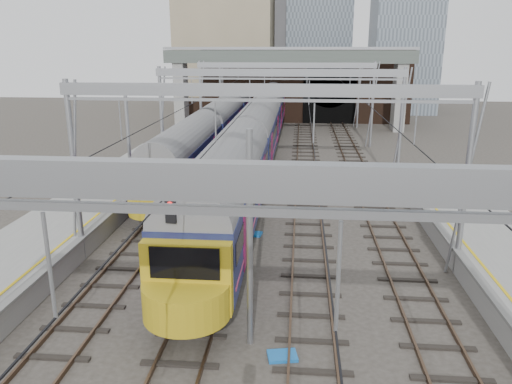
# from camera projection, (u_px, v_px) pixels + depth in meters

# --- Properties ---
(ground) EXTENTS (160.00, 160.00, 0.00)m
(ground) POSITION_uv_depth(u_px,v_px,m) (243.00, 382.00, 14.30)
(ground) COLOR #38332D
(ground) RESTS_ON ground
(tracks) EXTENTS (14.40, 80.00, 0.22)m
(tracks) POSITION_uv_depth(u_px,v_px,m) (273.00, 214.00, 28.64)
(tracks) COLOR #4C3828
(tracks) RESTS_ON ground
(overhead_line) EXTENTS (16.80, 80.00, 8.00)m
(overhead_line) POSITION_uv_depth(u_px,v_px,m) (279.00, 89.00, 33.01)
(overhead_line) COLOR gray
(overhead_line) RESTS_ON ground
(retaining_wall) EXTENTS (28.00, 2.75, 9.00)m
(retaining_wall) POSITION_uv_depth(u_px,v_px,m) (301.00, 88.00, 62.63)
(retaining_wall) COLOR #321F16
(retaining_wall) RESTS_ON ground
(overbridge) EXTENTS (28.00, 3.00, 9.25)m
(overbridge) POSITION_uv_depth(u_px,v_px,m) (289.00, 65.00, 56.25)
(overbridge) COLOR gray
(overbridge) RESTS_ON ground
(train_main) EXTENTS (2.98, 68.85, 5.07)m
(train_main) POSITION_uv_depth(u_px,v_px,m) (265.00, 118.00, 48.36)
(train_main) COLOR black
(train_main) RESTS_ON ground
(train_second) EXTENTS (2.64, 45.80, 4.59)m
(train_second) POSITION_uv_depth(u_px,v_px,m) (221.00, 122.00, 47.16)
(train_second) COLOR black
(train_second) RESTS_ON ground
(signal_near_left) EXTENTS (0.36, 0.47, 4.83)m
(signal_near_left) POSITION_uv_depth(u_px,v_px,m) (174.00, 248.00, 16.01)
(signal_near_left) COLOR black
(signal_near_left) RESTS_ON ground
(equip_cover_b) EXTENTS (1.00, 0.76, 0.11)m
(equip_cover_b) POSITION_uv_depth(u_px,v_px,m) (253.00, 234.00, 25.51)
(equip_cover_b) COLOR blue
(equip_cover_b) RESTS_ON ground
(equip_cover_c) EXTENTS (1.01, 0.80, 0.11)m
(equip_cover_c) POSITION_uv_depth(u_px,v_px,m) (282.00, 356.00, 15.44)
(equip_cover_c) COLOR blue
(equip_cover_c) RESTS_ON ground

